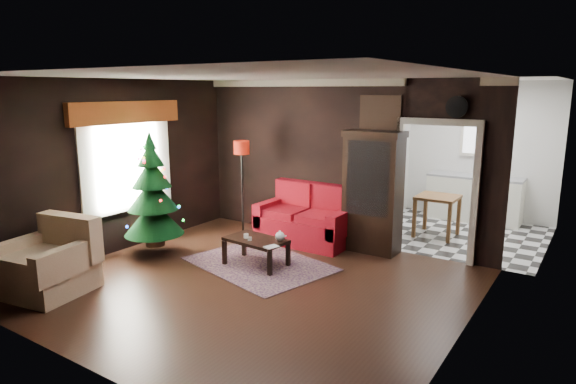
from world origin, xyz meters
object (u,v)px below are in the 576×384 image
Objects in this scene: christmas_tree at (152,191)px; wall_clock at (457,107)px; kitchen_table at (437,216)px; armchair at (47,259)px; curio_cabinet at (373,195)px; teapot at (280,236)px; loveseat at (305,215)px; floor_lamp at (242,190)px; coffee_table at (256,252)px.

christmas_tree is 4.83m from wall_clock.
wall_clock reaches higher than kitchen_table.
christmas_tree reaches higher than armchair.
curio_cabinet is 4.87m from armchair.
teapot is 3.28m from kitchen_table.
christmas_tree is 11.08× the size of teapot.
loveseat is at bearing -137.49° from kitchen_table.
floor_lamp is 3.55m from armchair.
floor_lamp is 11.13× the size of teapot.
wall_clock is 2.43m from kitchen_table.
teapot is at bearing 15.59° from coffee_table.
christmas_tree reaches higher than curio_cabinet.
kitchen_table is at bearing 65.56° from curio_cabinet.
floor_lamp reaches higher than teapot.
christmas_tree is at bearing -106.00° from floor_lamp.
christmas_tree is 5.01m from kitchen_table.
curio_cabinet reaches higher than armchair.
curio_cabinet is at bearing 36.36° from christmas_tree.
christmas_tree is 2.20m from teapot.
floor_lamp is 1.96× the size of coffee_table.
coffee_table is at bearing 44.61° from armchair.
floor_lamp is at bearing 135.27° from coffee_table.
curio_cabinet is (1.15, 0.22, 0.45)m from loveseat.
armchair is 6.36× the size of teapot.
loveseat reaches higher than armchair.
teapot is 0.22× the size of kitchen_table.
coffee_table is 0.48m from teapot.
armchair is at bearing -123.13° from kitchen_table.
curio_cabinet reaches higher than teapot.
christmas_tree is at bearing -132.15° from loveseat.
wall_clock is at bearing 8.53° from curio_cabinet.
armchair reaches higher than kitchen_table.
wall_clock is (3.57, 0.60, 1.55)m from floor_lamp.
curio_cabinet is at bearing 54.12° from coffee_table.
floor_lamp is 1.75m from christmas_tree.
loveseat reaches higher than coffee_table.
kitchen_table is at bearing 45.23° from christmas_tree.
curio_cabinet is 1.77m from teapot.
teapot is (2.05, 0.59, -0.55)m from christmas_tree.
curio_cabinet reaches higher than loveseat.
loveseat is at bearing -170.34° from wall_clock.
christmas_tree is at bearing -164.06° from teapot.
curio_cabinet is 1.06× the size of christmas_tree.
coffee_table is 3.55m from kitchen_table.
floor_lamp is 2.41× the size of kitchen_table.
armchair is at bearing -125.94° from curio_cabinet.
armchair is 3.22× the size of wall_clock.
floor_lamp is 1.94m from teapot.
teapot is (0.37, 0.10, 0.28)m from coffee_table.
wall_clock is 0.43× the size of kitchen_table.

